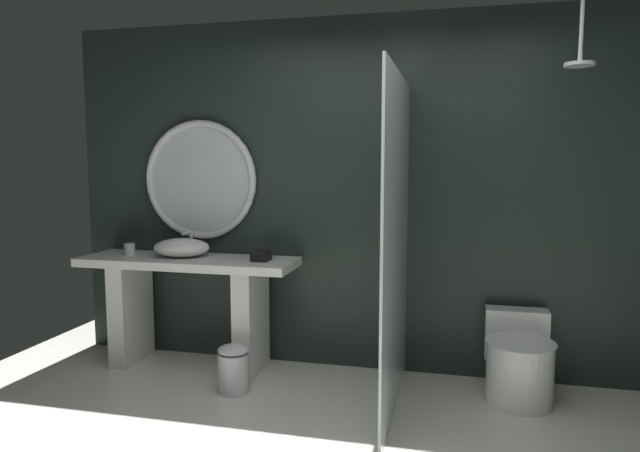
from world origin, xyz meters
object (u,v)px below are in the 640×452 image
Objects in this scene: tissue_box at (261,256)px; round_wall_mirror at (200,180)px; waste_bin at (233,368)px; rain_shower_head at (580,55)px; vessel_sink at (182,248)px; toilet at (519,362)px; tumbler_cup at (129,249)px.

tissue_box is 0.82m from round_wall_mirror.
round_wall_mirror is at bearing 129.24° from waste_bin.
rain_shower_head reaches higher than tissue_box.
vessel_sink reaches higher than tissue_box.
rain_shower_head is (2.62, -0.47, 0.75)m from round_wall_mirror.
round_wall_mirror reaches higher than toilet.
tissue_box is at bearing 79.97° from waste_bin.
tumbler_cup is 0.28× the size of waste_bin.
waste_bin is (0.58, -0.42, -0.74)m from vessel_sink.
tissue_box reaches higher than waste_bin.
rain_shower_head is 2.91m from waste_bin.
toilet is (1.79, -0.06, -0.62)m from tissue_box.
tumbler_cup is at bearing -156.11° from round_wall_mirror.
tumbler_cup is 0.66× the size of tissue_box.
waste_bin is at bearing -100.03° from tissue_box.
round_wall_mirror reaches higher than tissue_box.
tumbler_cup is 1.30m from waste_bin.
toilet is (2.37, -0.30, -1.16)m from round_wall_mirror.
round_wall_mirror reaches higher than vessel_sink.
rain_shower_head is 0.65× the size of toilet.
tissue_box is at bearing -0.72° from tumbler_cup.
vessel_sink is 0.43m from tumbler_cup.
tumbler_cup is 2.94m from toilet.
tumbler_cup is 0.10× the size of round_wall_mirror.
vessel_sink reaches higher than tumbler_cup.
waste_bin is at bearing -50.76° from round_wall_mirror.
waste_bin is (1.01, -0.40, -0.72)m from tumbler_cup.
tissue_box reaches higher than toilet.
toilet is 1.89m from waste_bin.
toilet is at bearing 9.96° from waste_bin.
tumbler_cup is 0.15× the size of toilet.
rain_shower_head is (2.69, -0.26, 1.26)m from vessel_sink.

